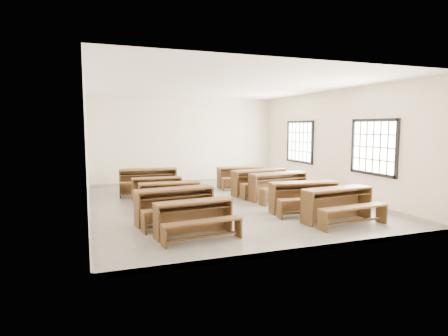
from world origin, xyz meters
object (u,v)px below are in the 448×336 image
object	(u,v)px
desk_set_7	(279,184)
desk_set_8	(260,180)
desk_set_5	(338,202)
desk_set_0	(194,216)
desk_set_1	(176,203)
desk_set_6	(304,195)
desk_set_2	(170,194)
desk_set_3	(157,187)
desk_set_9	(241,176)
desk_set_4	(148,179)

from	to	relation	value
desk_set_7	desk_set_8	distance (m)	0.96
desk_set_5	desk_set_0	bearing A→B (deg)	173.95
desk_set_1	desk_set_6	world-z (taller)	desk_set_1
desk_set_0	desk_set_6	bearing A→B (deg)	12.37
desk_set_1	desk_set_6	distance (m)	3.23
desk_set_2	desk_set_1	bearing A→B (deg)	-93.87
desk_set_0	desk_set_3	xyz separation A→B (m)	(-0.04, 3.94, -0.03)
desk_set_3	desk_set_8	xyz separation A→B (m)	(3.15, -0.33, 0.09)
desk_set_3	desk_set_5	size ratio (longest dim) A/B	0.82
desk_set_6	desk_set_2	bearing A→B (deg)	161.33
desk_set_7	desk_set_8	bearing A→B (deg)	93.76
desk_set_3	desk_set_9	distance (m)	3.34
desk_set_5	desk_set_6	bearing A→B (deg)	96.29
desk_set_8	desk_set_3	bearing A→B (deg)	167.70
desk_set_0	desk_set_1	size ratio (longest dim) A/B	0.88
desk_set_1	desk_set_8	size ratio (longest dim) A/B	0.98
desk_set_0	desk_set_8	size ratio (longest dim) A/B	0.87
desk_set_2	desk_set_9	size ratio (longest dim) A/B	0.96
desk_set_3	desk_set_7	world-z (taller)	desk_set_7
desk_set_4	desk_set_6	size ratio (longest dim) A/B	1.03
desk_set_1	desk_set_5	distance (m)	3.63
desk_set_0	desk_set_9	bearing A→B (deg)	52.96
desk_set_3	desk_set_1	bearing A→B (deg)	-89.97
desk_set_4	desk_set_7	world-z (taller)	desk_set_4
desk_set_5	desk_set_8	world-z (taller)	desk_set_8
desk_set_3	desk_set_4	world-z (taller)	desk_set_4
desk_set_3	desk_set_6	bearing A→B (deg)	-41.12
desk_set_0	desk_set_1	world-z (taller)	desk_set_1
desk_set_8	desk_set_5	bearing A→B (deg)	-92.96
desk_set_4	desk_set_6	distance (m)	5.10
desk_set_0	desk_set_2	size ratio (longest dim) A/B	1.01
desk_set_4	desk_set_5	xyz separation A→B (m)	(3.47, -4.99, -0.02)
desk_set_5	desk_set_6	xyz separation A→B (m)	(-0.22, 1.06, 0.00)
desk_set_5	desk_set_8	bearing A→B (deg)	87.98
desk_set_3	desk_set_9	world-z (taller)	desk_set_9
desk_set_6	desk_set_3	bearing A→B (deg)	144.01
desk_set_1	desk_set_4	xyz separation A→B (m)	(-0.02, 3.87, 0.01)
desk_set_1	desk_set_0	bearing A→B (deg)	-90.12
desk_set_3	desk_set_7	bearing A→B (deg)	-19.26
desk_set_4	desk_set_6	bearing A→B (deg)	-46.40
desk_set_8	desk_set_7	bearing A→B (deg)	-86.08
desk_set_7	desk_set_4	bearing A→B (deg)	139.78
desk_set_3	desk_set_4	xyz separation A→B (m)	(-0.11, 1.01, 0.09)
desk_set_7	desk_set_6	bearing A→B (deg)	-102.57
desk_set_1	desk_set_8	xyz separation A→B (m)	(3.24, 2.53, 0.01)
desk_set_2	desk_set_7	distance (m)	3.25
desk_set_2	desk_set_5	xyz separation A→B (m)	(3.29, -2.53, 0.04)
desk_set_4	desk_set_7	distance (m)	4.12
desk_set_1	desk_set_5	world-z (taller)	desk_set_1
desk_set_6	desk_set_9	size ratio (longest dim) A/B	1.08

